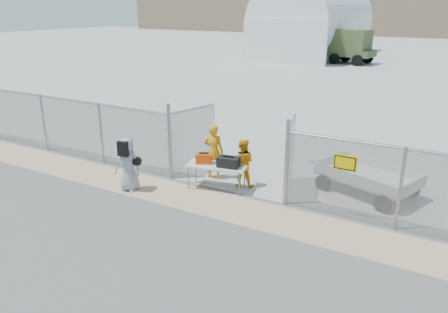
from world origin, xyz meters
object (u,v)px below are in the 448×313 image
Objects in this scene: security_worker_left at (214,151)px; folding_table at (217,177)px; visitor at (128,164)px; utility_trailer at (367,180)px; security_worker_right at (242,163)px.

folding_table is at bearing 117.81° from security_worker_left.
utility_trailer is (6.41, 3.33, -0.39)m from visitor.
visitor is (-2.89, -1.97, 0.06)m from security_worker_right.
folding_table is 0.50× the size of utility_trailer.
folding_table is 2.73m from visitor.
visitor reaches higher than security_worker_right.
security_worker_right is at bearing 30.69° from folding_table.
folding_table is at bearing -135.24° from utility_trailer.
security_worker_left is 1.18× the size of security_worker_right.
security_worker_left reaches higher than visitor.
utility_trailer is at bearing 13.01° from folding_table.
utility_trailer is at bearing -174.23° from security_worker_left.
utility_trailer is (4.66, 1.19, -0.47)m from security_worker_left.
utility_trailer is (4.12, 1.92, 0.06)m from folding_table.
utility_trailer is (3.52, 1.37, -0.33)m from security_worker_right.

